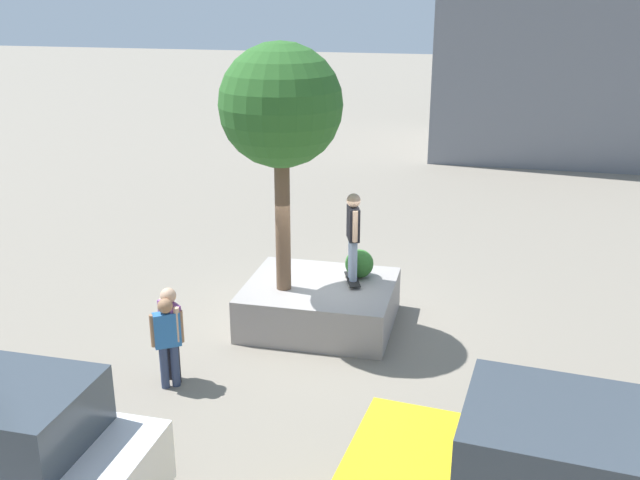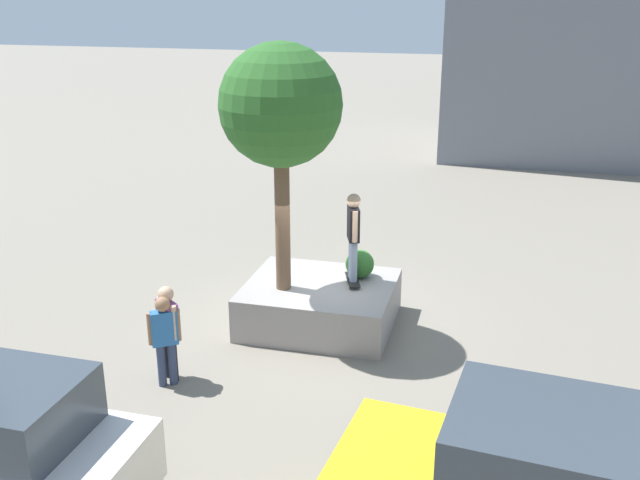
{
  "view_description": "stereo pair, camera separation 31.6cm",
  "coord_description": "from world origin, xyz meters",
  "px_view_note": "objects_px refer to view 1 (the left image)",
  "views": [
    {
      "loc": [
        -2.83,
        12.76,
        6.26
      ],
      "look_at": [
        0.09,
        0.2,
        1.74
      ],
      "focal_mm": 40.81,
      "sensor_mm": 36.0,
      "label": 1
    },
    {
      "loc": [
        -3.14,
        12.69,
        6.26
      ],
      "look_at": [
        0.09,
        0.2,
        1.74
      ],
      "focal_mm": 40.81,
      "sensor_mm": 36.0,
      "label": 2
    }
  ],
  "objects_px": {
    "skateboard": "(352,280)",
    "skateboarder": "(353,230)",
    "pedestrian_crossing": "(171,328)",
    "bystander_watching": "(167,337)",
    "plaza_tree": "(281,108)",
    "planter_ledge": "(320,304)"
  },
  "relations": [
    {
      "from": "skateboard",
      "to": "skateboarder",
      "type": "relative_size",
      "value": 0.48
    },
    {
      "from": "skateboard",
      "to": "skateboarder",
      "type": "height_order",
      "value": "skateboarder"
    },
    {
      "from": "planter_ledge",
      "to": "skateboard",
      "type": "xyz_separation_m",
      "value": [
        -0.59,
        -0.23,
        0.48
      ]
    },
    {
      "from": "plaza_tree",
      "to": "skateboard",
      "type": "relative_size",
      "value": 5.52
    },
    {
      "from": "skateboard",
      "to": "pedestrian_crossing",
      "type": "bearing_deg",
      "value": 49.29
    },
    {
      "from": "planter_ledge",
      "to": "pedestrian_crossing",
      "type": "height_order",
      "value": "pedestrian_crossing"
    },
    {
      "from": "plaza_tree",
      "to": "skateboarder",
      "type": "xyz_separation_m",
      "value": [
        -1.21,
        -0.58,
        -2.36
      ]
    },
    {
      "from": "plaza_tree",
      "to": "pedestrian_crossing",
      "type": "height_order",
      "value": "plaza_tree"
    },
    {
      "from": "plaza_tree",
      "to": "skateboard",
      "type": "distance_m",
      "value": 3.62
    },
    {
      "from": "pedestrian_crossing",
      "to": "plaza_tree",
      "type": "bearing_deg",
      "value": -118.82
    },
    {
      "from": "skateboarder",
      "to": "planter_ledge",
      "type": "bearing_deg",
      "value": 21.62
    },
    {
      "from": "skateboard",
      "to": "bystander_watching",
      "type": "relative_size",
      "value": 0.52
    },
    {
      "from": "pedestrian_crossing",
      "to": "planter_ledge",
      "type": "bearing_deg",
      "value": -125.55
    },
    {
      "from": "plaza_tree",
      "to": "bystander_watching",
      "type": "relative_size",
      "value": 2.89
    },
    {
      "from": "planter_ledge",
      "to": "skateboard",
      "type": "height_order",
      "value": "skateboard"
    },
    {
      "from": "skateboard",
      "to": "pedestrian_crossing",
      "type": "distance_m",
      "value": 3.81
    },
    {
      "from": "planter_ledge",
      "to": "pedestrian_crossing",
      "type": "distance_m",
      "value": 3.31
    },
    {
      "from": "planter_ledge",
      "to": "plaza_tree",
      "type": "xyz_separation_m",
      "value": [
        0.62,
        0.34,
        3.84
      ]
    },
    {
      "from": "bystander_watching",
      "to": "pedestrian_crossing",
      "type": "height_order",
      "value": "pedestrian_crossing"
    },
    {
      "from": "planter_ledge",
      "to": "pedestrian_crossing",
      "type": "relative_size",
      "value": 1.68
    },
    {
      "from": "planter_ledge",
      "to": "skateboarder",
      "type": "xyz_separation_m",
      "value": [
        -0.59,
        -0.23,
        1.48
      ]
    },
    {
      "from": "skateboard",
      "to": "pedestrian_crossing",
      "type": "relative_size",
      "value": 0.49
    }
  ]
}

